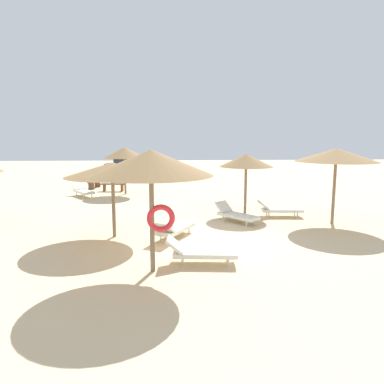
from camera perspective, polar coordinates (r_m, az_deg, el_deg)
name	(u,v)px	position (r m, az deg, el deg)	size (l,w,h in m)	color
ground_plane	(198,244)	(11.23, 0.94, -8.45)	(80.00, 80.00, 0.00)	beige
parasol_0	(336,155)	(14.54, 22.31, 5.53)	(3.10, 3.10, 2.92)	#75604C
parasol_1	(246,161)	(15.51, 8.76, 5.04)	(2.36, 2.36, 2.62)	#75604C
parasol_3	(112,170)	(11.92, -12.78, 3.54)	(3.14, 3.14, 2.52)	#75604C
parasol_4	(151,164)	(8.54, -6.65, 4.60)	(3.02, 3.02, 3.06)	#75604C
parasol_5	(124,153)	(21.01, -10.89, 6.27)	(2.52, 2.52, 2.76)	#75604C
lounger_0	(279,209)	(15.42, 13.87, -2.70)	(1.94, 0.78, 0.70)	silver
lounger_1	(236,214)	(14.06, 7.07, -3.60)	(1.68, 1.87, 0.74)	silver
lounger_3	(173,229)	(11.85, -3.04, -5.95)	(1.50, 1.97, 0.68)	silver
lounger_4	(200,252)	(9.52, 1.30, -9.68)	(1.94, 0.80, 0.71)	silver
lounger_5	(83,191)	(21.00, -17.27, 0.21)	(1.61, 1.91, 0.73)	silver
bench_0	(94,183)	(24.04, -15.52, 1.42)	(0.64, 1.54, 0.49)	brown
bench_1	(113,186)	(22.50, -12.63, 1.03)	(1.52, 0.50, 0.49)	brown
parked_car	(129,167)	(30.54, -10.17, 4.04)	(4.06, 2.10, 1.72)	#B21E23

